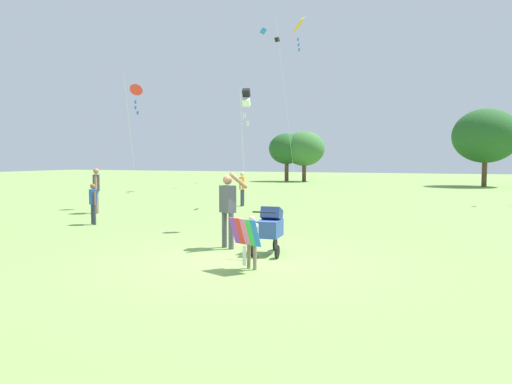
# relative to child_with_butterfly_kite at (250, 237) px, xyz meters

# --- Properties ---
(ground_plane) EXTENTS (120.00, 120.00, 0.00)m
(ground_plane) POSITION_rel_child_with_butterfly_kite_xyz_m (-0.49, 0.64, -0.61)
(ground_plane) COLOR #75994C
(treeline_distant) EXTENTS (28.33, 7.45, 5.94)m
(treeline_distant) POSITION_rel_child_with_butterfly_kite_xyz_m (7.48, 32.31, 2.84)
(treeline_distant) COLOR brown
(treeline_distant) RESTS_ON ground
(child_with_butterfly_kite) EXTENTS (0.67, 0.47, 1.00)m
(child_with_butterfly_kite) POSITION_rel_child_with_butterfly_kite_xyz_m (0.00, 0.00, 0.00)
(child_with_butterfly_kite) COLOR #7F705B
(child_with_butterfly_kite) RESTS_ON ground
(person_adult_flyer) EXTENTS (0.67, 0.48, 1.75)m
(person_adult_flyer) POSITION_rel_child_with_butterfly_kite_xyz_m (-1.24, 1.71, 0.40)
(person_adult_flyer) COLOR #4C4C51
(person_adult_flyer) RESTS_ON ground
(stroller) EXTENTS (0.58, 1.10, 1.03)m
(stroller) POSITION_rel_child_with_butterfly_kite_xyz_m (-0.12, 1.45, -0.01)
(stroller) COLOR black
(stroller) RESTS_ON ground
(kite_adult_black) EXTENTS (1.07, 2.78, 4.06)m
(kite_adult_black) POSITION_rel_child_with_butterfly_kite_xyz_m (-1.92, 4.47, 3.13)
(kite_adult_black) COLOR black
(kite_adult_black) RESTS_ON ground
(kite_orange_delta) EXTENTS (0.64, 2.22, 8.07)m
(kite_orange_delta) POSITION_rel_child_with_butterfly_kite_xyz_m (-2.38, 11.30, 6.74)
(kite_orange_delta) COLOR #F4A319
(kite_orange_delta) RESTS_ON ground
(kite_green_novelty) EXTENTS (2.70, 4.22, 5.12)m
(kite_green_novelty) POSITION_rel_child_with_butterfly_kite_xyz_m (-8.37, 8.25, 4.17)
(kite_green_novelty) COLOR red
(kite_green_novelty) RESTS_ON ground
(person_red_shirt) EXTENTS (0.24, 0.47, 1.48)m
(person_red_shirt) POSITION_rel_child_with_butterfly_kite_xyz_m (-4.63, 10.55, 0.26)
(person_red_shirt) COLOR #33384C
(person_red_shirt) RESTS_ON ground
(person_sitting_far) EXTENTS (0.36, 0.29, 1.28)m
(person_sitting_far) POSITION_rel_child_with_butterfly_kite_xyz_m (-6.76, 3.68, 0.14)
(person_sitting_far) COLOR #33384C
(person_sitting_far) RESTS_ON ground
(person_couple_left) EXTENTS (0.40, 0.46, 1.70)m
(person_couple_left) POSITION_rel_child_with_butterfly_kite_xyz_m (-8.72, 6.15, 0.39)
(person_couple_left) COLOR #7F705B
(person_couple_left) RESTS_ON ground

